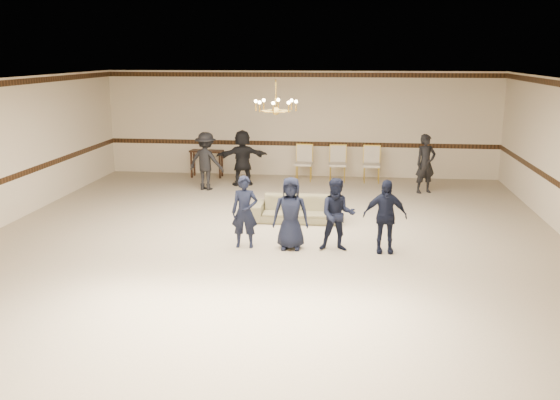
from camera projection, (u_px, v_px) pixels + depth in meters
The scene contains 16 objects.
room at pixel (270, 165), 11.96m from camera, with size 12.01×14.01×3.21m.
chair_rail at pixel (300, 144), 18.84m from camera, with size 12.00×0.02×0.14m, color #3B2311.
crown_molding at pixel (300, 75), 18.36m from camera, with size 12.00×0.02×0.14m, color #3B2311.
chandelier at pixel (276, 95), 12.63m from camera, with size 0.94×0.94×0.89m, color #B08C38, non-canonical shape.
boy_a at pixel (245, 212), 11.92m from camera, with size 0.52×0.34×1.42m, color black.
boy_b at pixel (291, 213), 11.82m from camera, with size 0.69×0.45×1.42m, color black.
boy_c at pixel (337, 215), 11.72m from camera, with size 0.69×0.54×1.42m, color black.
boy_d at pixel (385, 216), 11.62m from camera, with size 0.83×0.35×1.42m, color black.
settee at pixel (296, 209), 13.87m from camera, with size 1.97×0.77×0.58m, color #6A6447.
adult_left at pixel (206, 161), 16.95m from camera, with size 1.04×0.60×1.61m, color black.
adult_mid at pixel (242, 158), 17.53m from camera, with size 1.49×0.47×1.61m, color black.
adult_right at pixel (426, 164), 16.56m from camera, with size 0.59×0.38×1.61m, color black.
banquet_chair_left at pixel (304, 163), 18.21m from camera, with size 0.51×0.51×1.05m, color beige, non-canonical shape.
banquet_chair_mid at pixel (338, 164), 18.09m from camera, with size 0.51×0.51×1.05m, color beige, non-canonical shape.
banquet_chair_right at pixel (372, 165), 17.98m from camera, with size 0.51×0.51×1.05m, color beige, non-canonical shape.
console_table at pixel (207, 164), 18.77m from camera, with size 0.99×0.42×0.83m, color #311C10.
Camera 1 is at (1.58, -11.68, 3.74)m, focal length 39.29 mm.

